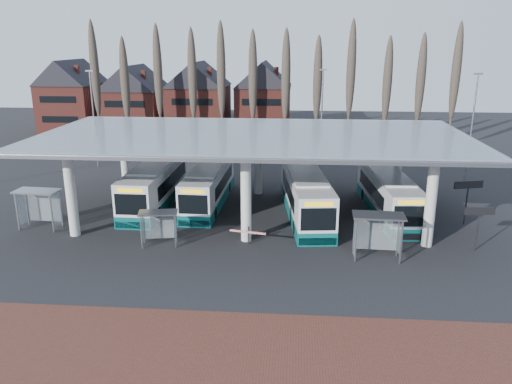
# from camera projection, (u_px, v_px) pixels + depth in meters

# --- Properties ---
(ground) EXTENTS (140.00, 140.00, 0.00)m
(ground) POSITION_uv_depth(u_px,v_px,m) (242.00, 255.00, 31.56)
(ground) COLOR black
(ground) RESTS_ON ground
(brick_strip) EXTENTS (70.00, 10.00, 0.03)m
(brick_strip) POSITION_uv_depth(u_px,v_px,m) (211.00, 376.00, 20.10)
(brick_strip) COLOR #532B21
(brick_strip) RESTS_ON ground
(station_canopy) EXTENTS (32.00, 16.00, 6.34)m
(station_canopy) POSITION_uv_depth(u_px,v_px,m) (253.00, 142.00, 37.55)
(station_canopy) COLOR silver
(station_canopy) RESTS_ON ground
(poplar_row) EXTENTS (45.10, 1.10, 14.50)m
(poplar_row) POSITION_uv_depth(u_px,v_px,m) (270.00, 78.00, 60.52)
(poplar_row) COLOR #473D33
(poplar_row) RESTS_ON ground
(townhouse_row) EXTENTS (36.80, 10.30, 12.25)m
(townhouse_row) POSITION_uv_depth(u_px,v_px,m) (167.00, 92.00, 73.03)
(townhouse_row) COLOR maroon
(townhouse_row) RESTS_ON ground
(lamp_post_a) EXTENTS (0.80, 0.16, 10.17)m
(lamp_post_a) POSITION_uv_depth(u_px,v_px,m) (94.00, 117.00, 52.37)
(lamp_post_a) COLOR slate
(lamp_post_a) RESTS_ON ground
(lamp_post_b) EXTENTS (0.80, 0.16, 10.17)m
(lamp_post_b) POSITION_uv_depth(u_px,v_px,m) (322.00, 115.00, 54.38)
(lamp_post_b) COLOR slate
(lamp_post_b) RESTS_ON ground
(lamp_post_c) EXTENTS (0.80, 0.16, 10.17)m
(lamp_post_c) POSITION_uv_depth(u_px,v_px,m) (472.00, 125.00, 47.59)
(lamp_post_c) COLOR slate
(lamp_post_c) RESTS_ON ground
(bus_0) EXTENTS (2.81, 12.48, 3.46)m
(bus_0) POSITION_uv_depth(u_px,v_px,m) (156.00, 184.00, 41.29)
(bus_0) COLOR silver
(bus_0) RESTS_ON ground
(bus_1) EXTENTS (2.75, 11.61, 3.21)m
(bus_1) POSITION_uv_depth(u_px,v_px,m) (209.00, 186.00, 41.31)
(bus_1) COLOR silver
(bus_1) RESTS_ON ground
(bus_2) EXTENTS (4.07, 12.64, 3.45)m
(bus_2) POSITION_uv_depth(u_px,v_px,m) (306.00, 195.00, 38.38)
(bus_2) COLOR silver
(bus_2) RESTS_ON ground
(bus_3) EXTENTS (3.37, 11.86, 3.25)m
(bus_3) POSITION_uv_depth(u_px,v_px,m) (388.00, 194.00, 38.92)
(bus_3) COLOR silver
(bus_3) RESTS_ON ground
(shelter_0) EXTENTS (3.18, 1.74, 2.86)m
(shelter_0) POSITION_uv_depth(u_px,v_px,m) (39.00, 200.00, 35.65)
(shelter_0) COLOR gray
(shelter_0) RESTS_ON ground
(shelter_1) EXTENTS (2.68, 1.65, 2.32)m
(shelter_1) POSITION_uv_depth(u_px,v_px,m) (159.00, 220.00, 32.75)
(shelter_1) COLOR gray
(shelter_1) RESTS_ON ground
(shelter_2) EXTENTS (3.18, 1.68, 2.90)m
(shelter_2) POSITION_uv_depth(u_px,v_px,m) (378.00, 226.00, 30.58)
(shelter_2) COLOR gray
(shelter_2) RESTS_ON ground
(info_sign_0) EXTENTS (1.97, 0.32, 2.93)m
(info_sign_0) POSITION_uv_depth(u_px,v_px,m) (479.00, 214.00, 31.58)
(info_sign_0) COLOR black
(info_sign_0) RESTS_ON ground
(info_sign_1) EXTENTS (2.19, 0.70, 3.33)m
(info_sign_1) POSITION_uv_depth(u_px,v_px,m) (468.00, 188.00, 36.09)
(info_sign_1) COLOR black
(info_sign_1) RESTS_ON ground
(barrier) EXTENTS (2.41, 0.90, 1.22)m
(barrier) POSITION_uv_depth(u_px,v_px,m) (248.00, 233.00, 32.66)
(barrier) COLOR black
(barrier) RESTS_ON ground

